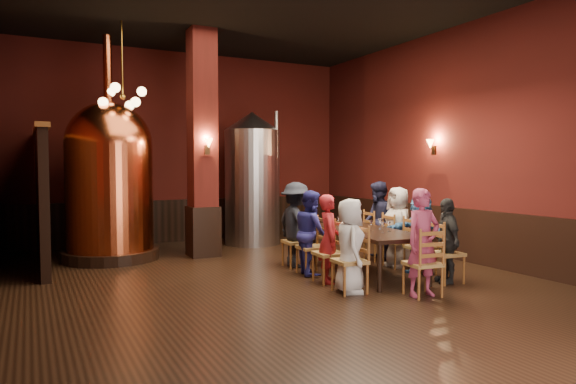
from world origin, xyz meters
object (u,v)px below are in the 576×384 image
steel_vessel (252,178)px  rose_vase (346,212)px  person_2 (311,232)px  person_0 (350,246)px  person_1 (329,239)px  dining_table (366,233)px  copper_kettle (110,179)px

steel_vessel → rose_vase: 3.09m
person_2 → steel_vessel: bearing=8.1°
person_0 → rose_vase: (1.15, 1.86, 0.28)m
person_0 → steel_vessel: size_ratio=0.44×
person_1 → steel_vessel: 4.27m
dining_table → steel_vessel: (-0.40, 3.91, 0.83)m
person_0 → person_1: bearing=17.1°
copper_kettle → dining_table: bearing=-42.6°
person_2 → rose_vase: bearing=-47.8°
person_0 → dining_table: bearing=-23.2°
rose_vase → person_0: bearing=-121.8°
person_0 → rose_vase: person_0 is taller
dining_table → steel_vessel: bearing=101.0°
person_2 → copper_kettle: size_ratio=0.33×
steel_vessel → dining_table: bearing=-84.1°
dining_table → person_1: 0.91m
dining_table → person_0: 1.31m
person_1 → rose_vase: size_ratio=4.40×
dining_table → copper_kettle: 4.99m
rose_vase → person_1: bearing=-132.6°
person_1 → steel_vessel: size_ratio=0.45×
person_0 → person_2: size_ratio=0.96×
person_2 → copper_kettle: 4.14m
dining_table → person_1: person_1 is taller
copper_kettle → person_0: bearing=-57.7°
person_1 → copper_kettle: 4.59m
person_0 → rose_vase: bearing=-9.5°
copper_kettle → person_2: bearing=-46.2°
copper_kettle → steel_vessel: (3.22, 0.58, -0.04)m
dining_table → person_1: (-0.88, -0.25, -0.00)m
person_0 → copper_kettle: (-2.68, 4.25, 0.89)m
person_0 → person_2: 1.33m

